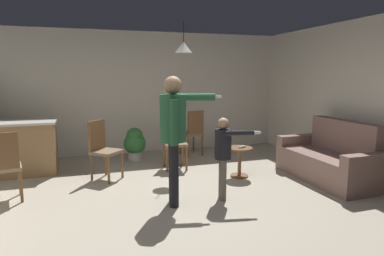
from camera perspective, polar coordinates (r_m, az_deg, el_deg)
ground at (r=4.90m, az=-0.97°, el=-12.00°), size 7.68×7.68×0.00m
wall_back at (r=7.71m, az=-7.95°, el=5.93°), size 6.40×0.10×2.70m
wall_right at (r=6.31m, az=28.13°, el=4.26°), size 0.10×6.40×2.70m
couch_floral at (r=6.14m, az=22.44°, el=-5.10°), size 0.87×1.81×1.00m
kitchen_counter at (r=6.66m, az=-27.22°, el=-3.06°), size 1.26×0.66×0.95m
side_table_by_couch at (r=5.89m, az=8.08°, el=-5.12°), size 0.44×0.44×0.52m
person_adult at (r=4.46m, az=-3.03°, el=0.27°), size 0.89×0.50×1.75m
person_child at (r=4.73m, az=5.40°, el=-3.60°), size 0.58×0.41×1.17m
dining_chair_by_counter at (r=5.31m, az=-29.26°, el=-5.38°), size 0.50×0.50×1.00m
dining_chair_near_wall at (r=5.87m, az=-14.91°, el=-3.21°), size 0.59×0.59×1.00m
dining_chair_centre_back at (r=7.29m, az=0.14°, el=-0.53°), size 0.51×0.51×1.00m
dining_chair_spare at (r=6.35m, az=-3.03°, el=-1.98°), size 0.45×0.45×1.00m
potted_plant_corner at (r=6.98m, az=-9.69°, el=-2.48°), size 0.45×0.45×0.69m
spare_remote_on_table at (r=5.81m, az=8.50°, el=-3.19°), size 0.13×0.07×0.04m
ceiling_light_pendant at (r=6.28m, az=-1.43°, el=13.53°), size 0.32×0.32×0.55m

